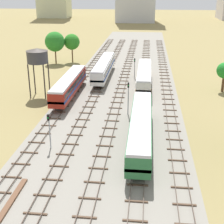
{
  "coord_description": "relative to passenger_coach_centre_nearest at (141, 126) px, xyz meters",
  "views": [
    {
      "loc": [
        5.4,
        -14.68,
        20.73
      ],
      "look_at": [
        0.0,
        34.77,
        1.5
      ],
      "focal_mm": 52.83,
      "sensor_mm": 36.0,
      "label": 1
    }
  ],
  "objects": [
    {
      "name": "signal_post_near",
      "position": [
        -2.42,
        34.86,
        0.45
      ],
      "size": [
        0.28,
        0.47,
        4.77
      ],
      "color": "gray",
      "rests_on": "ground"
    },
    {
      "name": "lineside_tree_0",
      "position": [
        -25.06,
        47.78,
        3.5
      ],
      "size": [
        5.44,
        5.44,
        8.85
      ],
      "color": "#4C331E",
      "rests_on": "ground"
    },
    {
      "name": "ballast_bed",
      "position": [
        -4.83,
        29.1,
        -2.61
      ],
      "size": [
        23.33,
        176.0,
        0.01
      ],
      "primitive_type": "cube",
      "color": "gray",
      "rests_on": "ground"
    },
    {
      "name": "ground_plane",
      "position": [
        -4.83,
        29.1,
        -2.61
      ],
      "size": [
        480.0,
        480.0,
        0.0
      ],
      "primitive_type": "plane",
      "color": "olive"
    },
    {
      "name": "lineside_tree_4",
      "position": [
        -20.79,
        49.94,
        3.17
      ],
      "size": [
        4.42,
        4.42,
        8.02
      ],
      "color": "#4C331E",
      "rests_on": "ground"
    },
    {
      "name": "spare_rail_bundle",
      "position": [
        -12.73,
        -15.78,
        -2.49
      ],
      "size": [
        0.6,
        10.0,
        0.24
      ],
      "primitive_type": "cube",
      "color": "brown",
      "rests_on": "ground"
    },
    {
      "name": "track_far_left",
      "position": [
        -14.5,
        30.1,
        -2.48
      ],
      "size": [
        2.4,
        126.0,
        0.29
      ],
      "color": "#47382D",
      "rests_on": "ground"
    },
    {
      "name": "track_left",
      "position": [
        -9.67,
        30.1,
        -2.48
      ],
      "size": [
        2.4,
        126.0,
        0.29
      ],
      "color": "#47382D",
      "rests_on": "ground"
    },
    {
      "name": "track_centre_left",
      "position": [
        -4.83,
        30.1,
        -2.48
      ],
      "size": [
        2.4,
        126.0,
        0.29
      ],
      "color": "#47382D",
      "rests_on": "ground"
    },
    {
      "name": "diesel_railcar_centre_mid",
      "position": [
        0.0,
        27.46,
        -0.02
      ],
      "size": [
        2.96,
        20.5,
        3.8
      ],
      "color": "beige",
      "rests_on": "ground"
    },
    {
      "name": "diesel_railcar_far_left_near",
      "position": [
        -14.5,
        19.19,
        -0.02
      ],
      "size": [
        2.96,
        20.5,
        3.8
      ],
      "color": "maroon",
      "rests_on": "ground"
    },
    {
      "name": "signal_post_mid",
      "position": [
        -2.42,
        10.75,
        1.04
      ],
      "size": [
        0.28,
        0.47,
        5.79
      ],
      "color": "gray",
      "rests_on": "ground"
    },
    {
      "name": "water_tower",
      "position": [
        -20.42,
        18.99,
        5.38
      ],
      "size": [
        4.2,
        4.2,
        9.54
      ],
      "color": "#2D2826",
      "rests_on": "ground"
    },
    {
      "name": "track_centre",
      "position": [
        -0.0,
        30.1,
        -2.48
      ],
      "size": [
        2.4,
        126.0,
        0.29
      ],
      "color": "#47382D",
      "rests_on": "ground"
    },
    {
      "name": "signal_post_nearest",
      "position": [
        -12.08,
        -2.69,
        0.59
      ],
      "size": [
        0.28,
        0.47,
        5.02
      ],
      "color": "gray",
      "rests_on": "ground"
    },
    {
      "name": "passenger_coach_left_midfar",
      "position": [
        -9.67,
        34.13,
        0.0
      ],
      "size": [
        2.96,
        22.0,
        3.8
      ],
      "color": "white",
      "rests_on": "ground"
    },
    {
      "name": "track_centre_right",
      "position": [
        4.83,
        30.1,
        -2.48
      ],
      "size": [
        2.4,
        126.0,
        0.29
      ],
      "color": "#47382D",
      "rests_on": "ground"
    },
    {
      "name": "passenger_coach_centre_nearest",
      "position": [
        0.0,
        0.0,
        0.0
      ],
      "size": [
        2.96,
        22.0,
        3.8
      ],
      "color": "#286638",
      "rests_on": "ground"
    }
  ]
}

